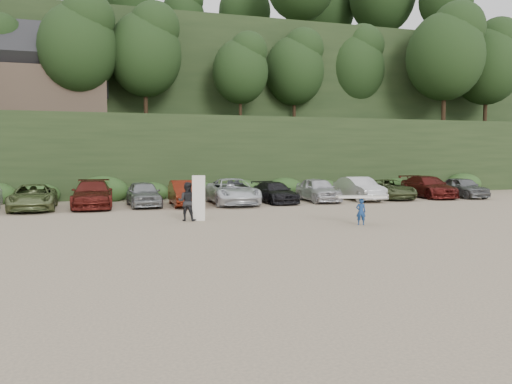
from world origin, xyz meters
name	(u,v)px	position (x,y,z in m)	size (l,w,h in m)	color
ground	(301,225)	(0.00, 0.00, 0.00)	(120.00, 120.00, 0.00)	tan
hillside_backdrop	(177,82)	(-0.26, 35.93, 11.22)	(90.00, 41.50, 28.00)	black
parked_cars	(236,192)	(-0.33, 10.04, 0.76)	(36.72, 6.35, 1.63)	#B0B0B5
child_surfer	(361,205)	(2.64, -0.69, 0.90)	(2.28, 1.10, 1.32)	navy
adult_surfer	(188,201)	(-4.58, 2.93, 0.94)	(1.38, 1.02, 2.18)	black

